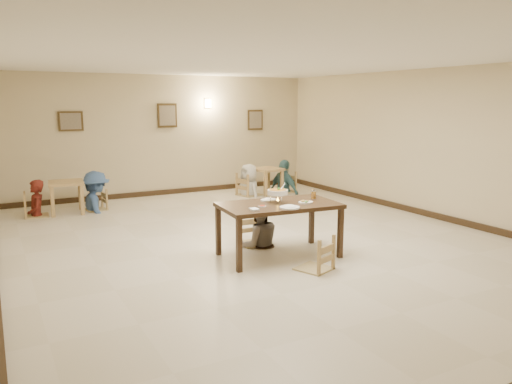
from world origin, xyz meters
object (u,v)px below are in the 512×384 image
chair_near (315,237)px  bg_chair_rl (249,174)px  curry_warmer (278,192)px  bg_table_left (66,187)px  bg_diner_a (34,180)px  chair_far (254,217)px  bg_chair_ll (35,194)px  bg_chair_rr (284,173)px  bg_table_right (267,173)px  drink_glass (314,195)px  main_diner (258,199)px  bg_diner_b (94,171)px  bg_diner_c (249,164)px  bg_diner_d (285,160)px  bg_chair_lr (95,190)px  main_table (279,209)px

chair_near → bg_chair_rl: size_ratio=0.88×
curry_warmer → bg_table_left: 5.26m
curry_warmer → bg_diner_a: (-3.02, 4.64, -0.23)m
chair_far → bg_chair_ll: size_ratio=0.97×
chair_far → bg_chair_rr: bg_chair_rr is taller
bg_chair_rr → bg_diner_a: bg_diner_a is taller
bg_chair_rr → bg_diner_a: bearing=-94.0°
curry_warmer → bg_table_right: size_ratio=0.45×
drink_glass → bg_diner_a: size_ratio=0.10×
bg_chair_rl → curry_warmer: bearing=142.0°
main_diner → bg_diner_b: bearing=-55.3°
chair_far → bg_diner_a: bg_diner_a is taller
bg_chair_ll → bg_diner_c: 4.98m
main_diner → bg_diner_d: (2.96, 4.01, 0.08)m
bg_chair_lr → bg_diner_b: (-0.00, 0.00, 0.42)m
bg_diner_c → bg_diner_d: 1.02m
bg_diner_d → main_diner: bearing=132.0°
bg_diner_d → bg_chair_rr: bearing=-0.0°
drink_glass → chair_near: bearing=-123.5°
bg_chair_lr → bg_chair_rl: (3.76, -0.03, 0.10)m
bg_chair_lr → bg_chair_ll: bearing=-92.2°
bg_chair_ll → chair_near: bearing=-146.7°
curry_warmer → drink_glass: bearing=-0.1°
bg_chair_ll → drink_glass: bearing=-138.2°
drink_glass → bg_chair_lr: size_ratio=0.17×
main_diner → bg_chair_rl: size_ratio=1.45×
chair_far → bg_diner_a: (-2.99, 3.92, 0.30)m
bg_diner_d → bg_table_left: bearing=78.2°
chair_near → bg_table_right: chair_near is taller
bg_table_left → bg_diner_c: size_ratio=0.47×
bg_diner_b → bg_diner_d: 4.78m
main_diner → bg_table_right: main_diner is taller
chair_near → bg_chair_lr: 5.86m
curry_warmer → bg_table_left: (-2.42, 4.65, -0.43)m
chair_far → main_diner: size_ratio=0.60×
bg_table_right → bg_chair_lr: bg_chair_lr is taller
bg_diner_c → chair_far: bearing=-32.0°
chair_far → main_diner: (0.04, -0.10, 0.31)m
main_table → drink_glass: 0.68m
bg_diner_c → bg_chair_ll: bearing=-95.0°
main_diner → bg_chair_rl: (1.94, 4.07, -0.24)m
bg_table_right → chair_far: bearing=-122.3°
bg_chair_ll → bg_chair_rl: size_ratio=0.90×
bg_chair_lr → bg_diner_b: 0.42m
curry_warmer → bg_diner_c: size_ratio=0.22×
bg_table_left → bg_chair_rl: bearing=0.4°
bg_chair_ll → bg_chair_rl: (4.97, 0.04, 0.05)m
bg_table_left → bg_table_right: bg_table_left is taller
curry_warmer → bg_diner_b: size_ratio=0.20×
chair_far → bg_diner_c: bg_diner_c is taller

